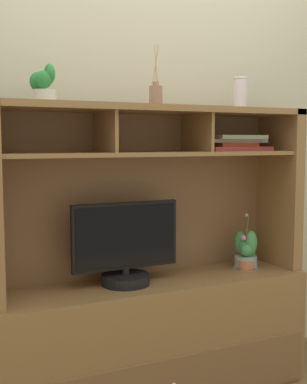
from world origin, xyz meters
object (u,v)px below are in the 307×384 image
media_console (153,308)px  potted_fern (246,251)px  magazine_stack_left (234,143)px  diffuser_bottle (156,95)px  potted_orchid (246,262)px  potted_succulent (44,86)px  tv_monitor (126,250)px  ceramic_vase (241,93)px

media_console → potted_fern: (0.55, -0.01, 0.24)m
potted_fern → magazine_stack_left: size_ratio=0.56×
magazine_stack_left → diffuser_bottle: 0.52m
potted_orchid → magazine_stack_left: (-0.07, 0.02, 0.64)m
media_console → potted_succulent: bearing=177.9°
potted_orchid → tv_monitor: bearing=178.7°
diffuser_bottle → media_console: bearing=90.0°
diffuser_bottle → potted_succulent: bearing=174.4°
potted_succulent → media_console: bearing=-2.1°
potted_fern → magazine_stack_left: bearing=177.0°
potted_orchid → potted_succulent: potted_succulent is taller
potted_orchid → diffuser_bottle: 1.02m
magazine_stack_left → potted_fern: bearing=-3.0°
tv_monitor → magazine_stack_left: (0.62, 0.01, 0.51)m
potted_orchid → ceramic_vase: size_ratio=1.82×
potted_orchid → diffuser_bottle: (-0.54, -0.00, 0.87)m
magazine_stack_left → ceramic_vase: ceramic_vase is taller
diffuser_bottle → ceramic_vase: bearing=5.3°
potted_orchid → diffuser_bottle: bearing=-179.7°
tv_monitor → potted_fern: bearing=0.3°
tv_monitor → ceramic_vase: (0.67, 0.03, 0.77)m
diffuser_bottle → potted_succulent: (-0.52, 0.05, 0.02)m
potted_succulent → ceramic_vase: potted_succulent is taller
magazine_stack_left → potted_succulent: size_ratio=2.23×
potted_fern → diffuser_bottle: (-0.55, -0.02, 0.81)m
tv_monitor → potted_orchid: 0.70m
ceramic_vase → potted_succulent: bearing=179.8°
tv_monitor → media_console: bearing=4.9°
potted_orchid → magazine_stack_left: 0.64m
potted_orchid → ceramic_vase: bearing=115.9°
magazine_stack_left → ceramic_vase: 0.26m
potted_orchid → potted_fern: 0.06m
potted_orchid → ceramic_vase: ceramic_vase is taller
potted_orchid → potted_succulent: size_ratio=1.78×
potted_fern → ceramic_vase: ceramic_vase is taller
media_console → magazine_stack_left: bearing=-0.5°
media_console → potted_fern: media_console is taller
media_console → tv_monitor: size_ratio=3.00×
media_console → potted_fern: bearing=-0.9°
potted_fern → potted_succulent: (-1.07, 0.03, 0.83)m
potted_fern → magazine_stack_left: (-0.09, 0.00, 0.58)m
potted_fern → ceramic_vase: size_ratio=1.27×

